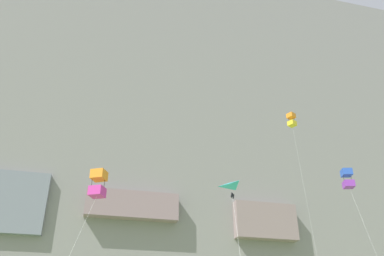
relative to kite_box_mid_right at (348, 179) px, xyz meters
The scene contains 5 objects.
cliff_face 49.88m from the kite_box_mid_right, 113.69° to the left, with size 180.00×24.11×77.87m.
kite_box_mid_right is the anchor object (origin of this frame).
kite_box_upper_mid 27.00m from the kite_box_mid_right, 156.63° to the right, with size 3.52×2.18×11.56m.
kite_box_low_center 10.80m from the kite_box_mid_right, 113.48° to the left, with size 1.10×2.18×27.28m.
kite_delta_high_right 21.46m from the kite_box_mid_right, 143.95° to the right, with size 1.58×4.63×10.39m.
Camera 1 is at (-6.26, -5.93, 2.53)m, focal length 38.47 mm.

